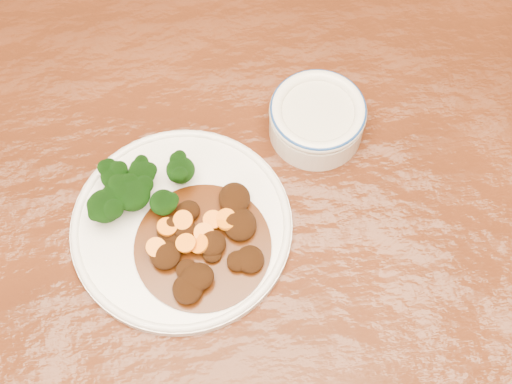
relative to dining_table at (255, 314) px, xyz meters
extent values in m
cube|color=#51220E|center=(0.00, 0.00, 0.06)|extent=(1.51, 0.92, 0.04)
cylinder|color=white|center=(-0.07, 0.08, 0.08)|extent=(0.24, 0.24, 0.01)
torus|color=white|center=(-0.07, 0.08, 0.09)|extent=(0.24, 0.24, 0.01)
cylinder|color=#6A9A50|center=(-0.12, 0.11, 0.10)|extent=(0.01, 0.01, 0.01)
ellipsoid|color=black|center=(-0.12, 0.11, 0.12)|extent=(0.04, 0.04, 0.03)
cylinder|color=#6A9A50|center=(-0.06, 0.13, 0.10)|extent=(0.01, 0.01, 0.01)
ellipsoid|color=black|center=(-0.06, 0.13, 0.11)|extent=(0.03, 0.03, 0.03)
cylinder|color=#6A9A50|center=(-0.15, 0.10, 0.10)|extent=(0.01, 0.01, 0.01)
ellipsoid|color=black|center=(-0.15, 0.10, 0.12)|extent=(0.04, 0.04, 0.03)
cylinder|color=#6A9A50|center=(-0.09, 0.10, 0.10)|extent=(0.01, 0.01, 0.01)
ellipsoid|color=black|center=(-0.09, 0.10, 0.11)|extent=(0.03, 0.03, 0.02)
cylinder|color=#6A9A50|center=(-0.11, 0.14, 0.10)|extent=(0.01, 0.01, 0.01)
ellipsoid|color=black|center=(-0.11, 0.14, 0.11)|extent=(0.03, 0.03, 0.02)
cylinder|color=#6A9A50|center=(-0.13, 0.13, 0.10)|extent=(0.01, 0.01, 0.01)
ellipsoid|color=black|center=(-0.13, 0.13, 0.11)|extent=(0.03, 0.03, 0.02)
cylinder|color=#461E07|center=(-0.05, 0.05, 0.09)|extent=(0.15, 0.15, 0.00)
ellipsoid|color=black|center=(0.00, 0.10, 0.10)|extent=(0.02, 0.02, 0.01)
ellipsoid|color=black|center=(0.00, 0.03, 0.10)|extent=(0.03, 0.03, 0.01)
ellipsoid|color=black|center=(-0.09, 0.04, 0.10)|extent=(0.03, 0.03, 0.02)
ellipsoid|color=black|center=(-0.06, 0.09, 0.10)|extent=(0.03, 0.02, 0.01)
ellipsoid|color=black|center=(-0.04, 0.05, 0.10)|extent=(0.03, 0.03, 0.01)
ellipsoid|color=black|center=(-0.02, 0.03, 0.10)|extent=(0.02, 0.02, 0.01)
ellipsoid|color=black|center=(-0.09, 0.07, 0.10)|extent=(0.02, 0.02, 0.01)
ellipsoid|color=black|center=(-0.01, 0.10, 0.10)|extent=(0.03, 0.04, 0.02)
ellipsoid|color=black|center=(-0.07, 0.03, 0.10)|extent=(0.02, 0.02, 0.01)
ellipsoid|color=black|center=(-0.07, 0.07, 0.10)|extent=(0.02, 0.02, 0.01)
ellipsoid|color=black|center=(-0.08, 0.08, 0.10)|extent=(0.02, 0.02, 0.01)
ellipsoid|color=black|center=(-0.04, 0.04, 0.10)|extent=(0.02, 0.02, 0.01)
ellipsoid|color=black|center=(-0.01, 0.07, 0.10)|extent=(0.04, 0.04, 0.02)
ellipsoid|color=black|center=(-0.08, 0.06, 0.10)|extent=(0.02, 0.02, 0.01)
ellipsoid|color=black|center=(-0.06, 0.01, 0.10)|extent=(0.03, 0.03, 0.02)
ellipsoid|color=black|center=(-0.07, 0.00, 0.10)|extent=(0.03, 0.03, 0.02)
cylinder|color=orange|center=(-0.10, 0.05, 0.11)|extent=(0.03, 0.03, 0.01)
cylinder|color=orange|center=(-0.04, 0.08, 0.10)|extent=(0.03, 0.03, 0.01)
cylinder|color=orange|center=(-0.07, 0.08, 0.11)|extent=(0.03, 0.03, 0.01)
cylinder|color=orange|center=(-0.02, 0.07, 0.10)|extent=(0.03, 0.03, 0.01)
cylinder|color=orange|center=(-0.08, 0.07, 0.11)|extent=(0.03, 0.03, 0.01)
cylinder|color=orange|center=(-0.05, 0.05, 0.10)|extent=(0.03, 0.03, 0.01)
cylinder|color=orange|center=(-0.05, 0.06, 0.11)|extent=(0.03, 0.03, 0.01)
cylinder|color=orange|center=(-0.02, 0.08, 0.10)|extent=(0.02, 0.02, 0.01)
cylinder|color=orange|center=(-0.07, 0.05, 0.11)|extent=(0.02, 0.02, 0.01)
cylinder|color=white|center=(0.09, 0.19, 0.10)|extent=(0.11, 0.11, 0.03)
cylinder|color=beige|center=(0.09, 0.19, 0.12)|extent=(0.08, 0.08, 0.01)
torus|color=white|center=(0.09, 0.19, 0.12)|extent=(0.11, 0.11, 0.01)
torus|color=navy|center=(0.09, 0.19, 0.13)|extent=(0.11, 0.11, 0.01)
camera|label=1|loc=(-0.03, -0.24, 0.79)|focal=50.00mm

